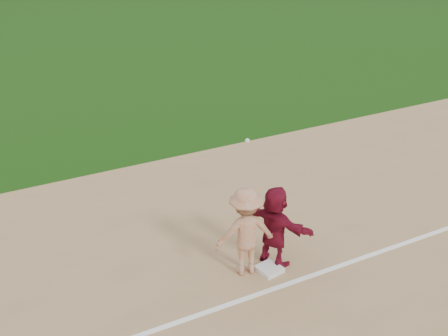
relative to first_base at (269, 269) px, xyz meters
name	(u,v)px	position (x,y,z in m)	size (l,w,h in m)	color
ground	(261,262)	(0.04, 0.33, -0.07)	(160.00, 160.00, 0.00)	#153C0B
foul_line	(285,285)	(0.04, -0.47, -0.04)	(60.00, 0.10, 0.01)	white
first_base	(269,269)	(0.00, 0.00, 0.00)	(0.40, 0.40, 0.09)	white
base_runner	(275,226)	(0.22, 0.21, 0.73)	(1.44, 0.46, 1.55)	maroon
first_base_play	(246,232)	(-0.39, 0.21, 0.79)	(1.18, 0.83, 2.48)	#A0A0A2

